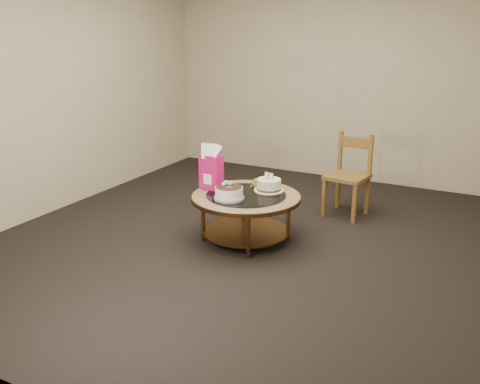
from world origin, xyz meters
The scene contains 8 objects.
ground centered at (0.00, 0.00, 0.00)m, with size 5.00×5.00×0.00m, color black.
room_walls centered at (0.00, 0.00, 1.54)m, with size 4.52×5.02×2.61m.
coffee_table centered at (0.00, 0.00, 0.38)m, with size 1.02×1.02×0.46m.
decorated_cake centered at (-0.08, -0.18, 0.51)m, with size 0.27×0.27×0.16m.
cream_cake centered at (0.14, 0.20, 0.51)m, with size 0.28×0.28×0.18m.
gift_bag centered at (-0.38, 0.01, 0.67)m, with size 0.23×0.18×0.43m.
pillar_candle centered at (-0.02, 0.27, 0.48)m, with size 0.11×0.11×0.08m.
dining_chair centered at (0.63, 1.15, 0.44)m, with size 0.45×0.45×0.87m.
Camera 1 is at (2.12, -4.18, 1.99)m, focal length 40.00 mm.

